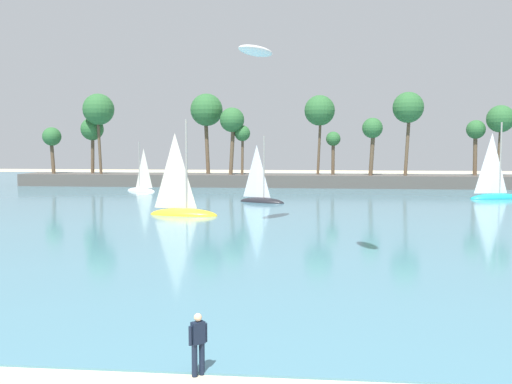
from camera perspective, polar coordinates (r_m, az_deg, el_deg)
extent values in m
cube|color=teal|center=(68.49, 3.49, -0.33)|extent=(220.00, 107.59, 0.06)
cube|color=#514C47|center=(82.17, 3.89, 1.11)|extent=(80.15, 6.00, 1.80)
cylinder|color=brown|center=(82.59, 6.31, 4.90)|extent=(0.72, 0.78, 9.13)
sphere|color=#2D6633|center=(82.73, 6.34, 8.06)|extent=(4.32, 4.32, 4.32)
cylinder|color=brown|center=(81.90, -2.38, 4.46)|extent=(0.98, 0.66, 7.79)
sphere|color=#2D6633|center=(81.98, -2.39, 7.17)|extent=(3.49, 3.49, 3.49)
cylinder|color=brown|center=(82.21, -1.36, 3.80)|extent=(0.43, 0.51, 5.89)
sphere|color=#2D6633|center=(82.21, -1.36, 5.86)|extent=(2.25, 2.25, 2.25)
cylinder|color=brown|center=(84.94, -4.91, 4.99)|extent=(0.97, 0.81, 9.37)
sphere|color=#2D6633|center=(85.09, -4.93, 8.13)|extent=(4.73, 4.73, 4.73)
cylinder|color=brown|center=(86.64, -15.31, 4.84)|extent=(0.66, 0.68, 9.37)
sphere|color=#2D6633|center=(86.80, -15.38, 7.92)|extent=(4.52, 4.52, 4.52)
cylinder|color=brown|center=(82.08, 14.81, 4.86)|extent=(0.92, 0.72, 9.38)
sphere|color=#2D6633|center=(82.24, 14.88, 8.12)|extent=(4.24, 4.24, 4.24)
cylinder|color=brown|center=(89.92, -19.57, 3.48)|extent=(0.80, 0.54, 5.48)
sphere|color=#2D6633|center=(89.92, -19.62, 5.21)|extent=(2.72, 2.72, 2.72)
cylinder|color=brown|center=(82.36, 7.66, 3.49)|extent=(0.48, 0.64, 5.10)
sphere|color=#2D6633|center=(82.34, 7.68, 5.26)|extent=(2.04, 2.04, 2.04)
cylinder|color=brown|center=(88.34, -15.91, 3.91)|extent=(0.79, 0.80, 6.59)
sphere|color=#2D6633|center=(88.36, -15.96, 6.04)|extent=(3.34, 3.34, 3.34)
cylinder|color=brown|center=(80.92, 11.45, 3.93)|extent=(0.87, 0.77, 6.58)
sphere|color=#2D6633|center=(80.95, 11.49, 6.25)|extent=(2.81, 2.81, 2.81)
cylinder|color=brown|center=(85.07, 20.93, 3.68)|extent=(0.66, 0.63, 6.37)
sphere|color=#2D6633|center=(85.09, 21.00, 5.82)|extent=(2.58, 2.58, 2.58)
cylinder|color=brown|center=(84.74, 23.03, 4.09)|extent=(0.58, 0.89, 7.76)
sphere|color=#2D6633|center=(84.81, 23.12, 6.70)|extent=(3.68, 3.68, 3.68)
cylinder|color=#141E33|center=(15.62, -6.12, -16.30)|extent=(0.15, 0.15, 0.86)
cylinder|color=#141E33|center=(15.72, -5.40, -16.15)|extent=(0.15, 0.15, 0.86)
cube|color=#141E33|center=(15.43, -5.78, -13.73)|extent=(0.39, 0.38, 0.58)
sphere|color=beige|center=(15.30, -5.79, -12.27)|extent=(0.21, 0.21, 0.21)
cylinder|color=#141E33|center=(15.33, -6.54, -14.01)|extent=(0.09, 0.09, 0.50)
cylinder|color=#141E33|center=(15.55, -5.03, -13.73)|extent=(0.09, 0.09, 0.50)
ellipsoid|color=black|center=(59.69, 0.58, -1.03)|extent=(5.32, 3.47, 1.03)
cylinder|color=gray|center=(59.31, 0.80, 2.54)|extent=(0.15, 0.15, 6.42)
pyramid|color=silver|center=(59.76, 0.07, 2.09)|extent=(2.18, 1.07, 5.46)
ellipsoid|color=yellow|center=(49.17, -7.21, -2.30)|extent=(6.18, 2.55, 1.20)
cylinder|color=gray|center=(48.73, -6.93, 2.77)|extent=(0.18, 0.18, 7.50)
pyramid|color=silver|center=(49.11, -8.04, 2.11)|extent=(2.70, 0.53, 6.37)
ellipsoid|color=white|center=(75.54, -11.35, 0.08)|extent=(4.83, 3.54, 0.95)
cylinder|color=gray|center=(75.52, -11.51, 2.69)|extent=(0.14, 0.14, 5.92)
pyramid|color=silver|center=(74.95, -11.08, 2.34)|extent=(1.93, 1.16, 5.03)
ellipsoid|color=teal|center=(69.00, 22.78, -0.63)|extent=(6.54, 3.43, 1.25)
cylinder|color=gray|center=(68.92, 23.12, 3.14)|extent=(0.19, 0.19, 7.83)
pyramid|color=white|center=(68.37, 22.35, 2.66)|extent=(2.77, 0.91, 6.65)
ellipsoid|color=white|center=(41.44, -0.02, 13.83)|extent=(3.04, 4.42, 0.73)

